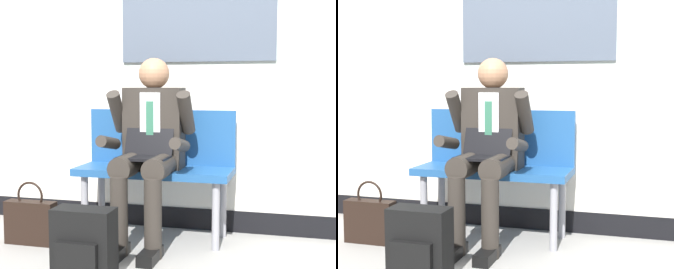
% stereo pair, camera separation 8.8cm
% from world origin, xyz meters
% --- Properties ---
extents(ground_plane, '(18.00, 18.00, 0.00)m').
position_xyz_m(ground_plane, '(0.00, 0.00, 0.00)').
color(ground_plane, gray).
extents(station_wall, '(5.82, 0.16, 3.16)m').
position_xyz_m(station_wall, '(-0.00, 0.69, 1.57)').
color(station_wall, beige).
rests_on(station_wall, ground).
extents(bench_with_person, '(1.07, 0.42, 0.89)m').
position_xyz_m(bench_with_person, '(-0.30, 0.41, 0.53)').
color(bench_with_person, navy).
rests_on(bench_with_person, ground).
extents(person_seated, '(0.57, 0.70, 1.25)m').
position_xyz_m(person_seated, '(-0.30, 0.21, 0.67)').
color(person_seated, '#2D2823').
rests_on(person_seated, ground).
extents(backpack, '(0.33, 0.21, 0.40)m').
position_xyz_m(backpack, '(-0.45, -0.51, 0.20)').
color(backpack, black).
rests_on(backpack, ground).
extents(handbag, '(0.35, 0.10, 0.43)m').
position_xyz_m(handbag, '(-1.07, 0.00, 0.15)').
color(handbag, black).
rests_on(handbag, ground).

